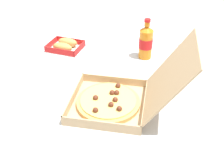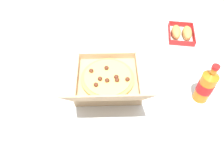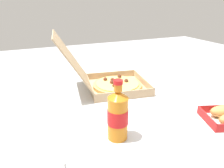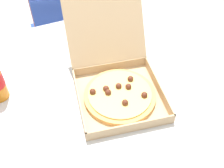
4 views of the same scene
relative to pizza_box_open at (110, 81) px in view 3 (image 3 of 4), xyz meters
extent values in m
cube|color=silver|center=(-0.05, 0.01, -0.06)|extent=(1.34, 1.08, 0.03)
cylinder|color=#B7B7BC|center=(0.55, -0.46, -0.44)|extent=(0.05, 0.05, 0.72)
cylinder|color=#B7B7BC|center=(0.55, 0.49, -0.44)|extent=(0.05, 0.05, 0.72)
cube|color=tan|center=(-0.01, -0.04, -0.04)|extent=(0.36, 0.36, 0.01)
cube|color=tan|center=(-0.03, -0.20, -0.02)|extent=(0.31, 0.06, 0.04)
cube|color=tan|center=(-0.16, -0.02, -0.02)|extent=(0.06, 0.31, 0.04)
cube|color=tan|center=(0.15, -0.07, -0.02)|extent=(0.06, 0.31, 0.04)
cube|color=tan|center=(0.02, 0.11, -0.02)|extent=(0.31, 0.06, 0.04)
cube|color=tan|center=(0.03, 0.19, 0.13)|extent=(0.34, 0.22, 0.27)
cylinder|color=tan|center=(-0.01, -0.04, -0.03)|extent=(0.27, 0.27, 0.02)
cylinder|color=#EAC666|center=(-0.01, -0.04, -0.02)|extent=(0.24, 0.24, 0.01)
sphere|color=#562819|center=(-0.05, -0.03, -0.01)|extent=(0.02, 0.02, 0.02)
sphere|color=#562819|center=(0.03, -0.03, -0.01)|extent=(0.02, 0.02, 0.02)
sphere|color=#562819|center=(0.00, -0.01, -0.01)|extent=(0.02, 0.02, 0.02)
sphere|color=#562819|center=(0.06, 0.00, -0.01)|extent=(0.02, 0.02, 0.02)
sphere|color=#562819|center=(-0.01, -0.10, -0.01)|extent=(0.02, 0.02, 0.02)
sphere|color=#562819|center=(-0.05, -0.01, -0.01)|extent=(0.02, 0.02, 0.02)
sphere|color=#562819|center=(0.07, -0.09, -0.01)|extent=(0.02, 0.02, 0.02)
sphere|color=#562819|center=(-0.10, 0.00, -0.01)|extent=(0.02, 0.02, 0.02)
cube|color=red|center=(-0.49, -0.22, -0.02)|extent=(0.14, 0.05, 0.03)
cube|color=red|center=(-0.45, -0.33, -0.02)|extent=(0.06, 0.18, 0.03)
ellipsoid|color=tan|center=(-0.48, -0.32, -0.01)|extent=(0.09, 0.13, 0.05)
cylinder|color=orange|center=(-0.43, 0.15, 0.03)|extent=(0.07, 0.07, 0.16)
cone|color=orange|center=(-0.43, 0.15, 0.13)|extent=(0.07, 0.07, 0.02)
cylinder|color=orange|center=(-0.43, 0.15, 0.15)|extent=(0.03, 0.03, 0.02)
cylinder|color=red|center=(-0.43, 0.15, 0.17)|extent=(0.03, 0.03, 0.01)
cylinder|color=red|center=(-0.43, 0.15, 0.04)|extent=(0.07, 0.07, 0.06)
cube|color=white|center=(-0.26, 0.37, -0.04)|extent=(0.21, 0.15, 0.00)
camera|label=1|loc=(0.91, -0.01, 0.71)|focal=43.69mm
camera|label=2|loc=(0.11, 0.68, 0.84)|focal=35.36mm
camera|label=3|loc=(-1.01, 0.42, 0.42)|focal=33.74mm
camera|label=4|loc=(-0.30, -0.64, 0.74)|focal=42.75mm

